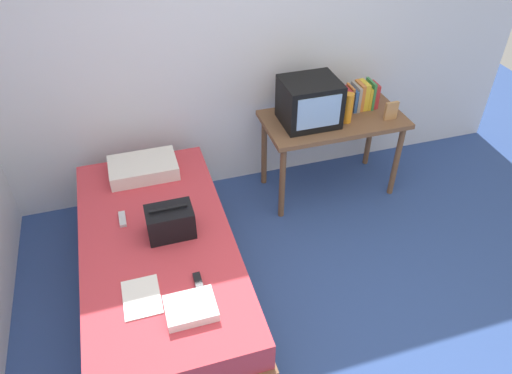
% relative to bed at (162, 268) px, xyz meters
% --- Properties ---
extents(ground_plane, '(8.00, 8.00, 0.00)m').
position_rel_bed_xyz_m(ground_plane, '(0.90, -0.77, -0.27)').
color(ground_plane, '#2D4784').
extents(wall_back, '(5.20, 0.10, 2.60)m').
position_rel_bed_xyz_m(wall_back, '(0.90, 1.23, 1.03)').
color(wall_back, silver).
rests_on(wall_back, ground).
extents(bed, '(1.00, 2.00, 0.55)m').
position_rel_bed_xyz_m(bed, '(0.00, 0.00, 0.00)').
color(bed, brown).
rests_on(bed, ground).
extents(desk, '(1.16, 0.60, 0.73)m').
position_rel_bed_xyz_m(desk, '(1.59, 0.80, 0.37)').
color(desk, brown).
rests_on(desk, ground).
extents(tv, '(0.44, 0.39, 0.36)m').
position_rel_bed_xyz_m(tv, '(1.36, 0.80, 0.64)').
color(tv, black).
rests_on(tv, desk).
extents(water_bottle, '(0.08, 0.08, 0.25)m').
position_rel_bed_xyz_m(water_bottle, '(1.66, 0.71, 0.59)').
color(water_bottle, orange).
rests_on(water_bottle, desk).
extents(book_row, '(0.28, 0.17, 0.23)m').
position_rel_bed_xyz_m(book_row, '(1.86, 0.88, 0.57)').
color(book_row, '#B72D33').
rests_on(book_row, desk).
extents(picture_frame, '(0.11, 0.02, 0.15)m').
position_rel_bed_xyz_m(picture_frame, '(2.01, 0.64, 0.54)').
color(picture_frame, '#B27F4C').
rests_on(picture_frame, desk).
extents(pillow, '(0.50, 0.33, 0.11)m').
position_rel_bed_xyz_m(pillow, '(0.01, 0.73, 0.33)').
color(pillow, silver).
rests_on(pillow, bed).
extents(handbag, '(0.30, 0.20, 0.22)m').
position_rel_bed_xyz_m(handbag, '(0.11, 0.03, 0.38)').
color(handbag, black).
rests_on(handbag, bed).
extents(magazine, '(0.21, 0.29, 0.01)m').
position_rel_bed_xyz_m(magazine, '(-0.15, -0.45, 0.28)').
color(magazine, white).
rests_on(magazine, bed).
extents(remote_dark, '(0.04, 0.16, 0.02)m').
position_rel_bed_xyz_m(remote_dark, '(0.19, -0.45, 0.29)').
color(remote_dark, black).
rests_on(remote_dark, bed).
extents(remote_silver, '(0.04, 0.14, 0.02)m').
position_rel_bed_xyz_m(remote_silver, '(-0.19, 0.25, 0.29)').
color(remote_silver, '#B7B7BC').
rests_on(remote_silver, bed).
extents(folded_towel, '(0.28, 0.22, 0.06)m').
position_rel_bed_xyz_m(folded_towel, '(0.11, -0.62, 0.31)').
color(folded_towel, white).
rests_on(folded_towel, bed).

